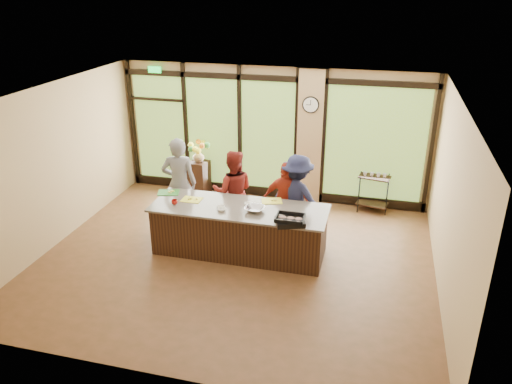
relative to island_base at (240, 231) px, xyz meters
The scene contains 25 objects.
floor 0.53m from the island_base, 90.00° to the right, with size 7.00×7.00×0.00m, color #50371C.
ceiling 2.58m from the island_base, 90.00° to the right, with size 7.00×7.00×0.00m, color silver.
back_wall 2.90m from the island_base, 90.00° to the left, with size 7.00×7.00×0.00m, color tan.
left_wall 3.67m from the island_base, behind, with size 6.00×6.00×0.00m, color tan.
right_wall 3.67m from the island_base, ahead, with size 6.00×6.00×0.00m, color tan.
window_wall 2.83m from the island_base, 86.48° to the left, with size 6.90×0.12×3.00m.
island_base is the anchor object (origin of this frame).
countertop 0.46m from the island_base, ahead, with size 3.20×1.10×0.04m, color slate.
wall_clock 3.25m from the island_base, 71.68° to the left, with size 0.36×0.04×0.36m.
cook_left 1.69m from the island_base, 153.82° to the left, with size 0.69×0.45×1.90m, color slate.
cook_midleft 0.99m from the island_base, 113.82° to the left, with size 0.82×0.64×1.69m, color maroon.
cook_midright 1.12m from the island_base, 48.60° to the left, with size 0.91×0.38×1.55m, color maroon.
cook_right 1.30m from the island_base, 42.27° to the left, with size 1.10×0.63×1.70m, color #1A1D3A.
roasting_pan 1.22m from the island_base, 23.46° to the right, with size 0.47×0.37×0.08m, color black.
mixing_bowl 0.62m from the island_base, 17.88° to the right, with size 0.35×0.35×0.08m, color silver.
cutting_board_left 1.60m from the island_base, 169.10° to the left, with size 0.40×0.30×0.01m, color #348D33.
cutting_board_center 1.07m from the island_base, behind, with size 0.37×0.27×0.01m, color yellow.
cutting_board_right 0.81m from the island_base, 37.90° to the left, with size 0.37×0.28×0.01m, color yellow.
prep_bowl_near 0.60m from the island_base, 157.20° to the right, with size 0.14×0.14×0.04m, color white.
prep_bowl_mid 0.61m from the island_base, 138.13° to the right, with size 0.15×0.15×0.05m, color white.
prep_bowl_far 0.53m from the island_base, 44.57° to the left, with size 0.14×0.14×0.03m, color white.
red_ramekin 1.30m from the island_base, behind, with size 0.11×0.11×0.09m, color #A91710.
flower_stand 2.89m from the island_base, 125.09° to the left, with size 0.41×0.41×0.82m, color black.
flower_vase 2.93m from the island_base, 125.09° to the left, with size 0.27×0.27×0.28m, color olive.
bar_cart 3.37m from the island_base, 46.65° to the left, with size 0.71×0.49×0.89m.
Camera 1 is at (2.32, -7.51, 4.73)m, focal length 35.00 mm.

